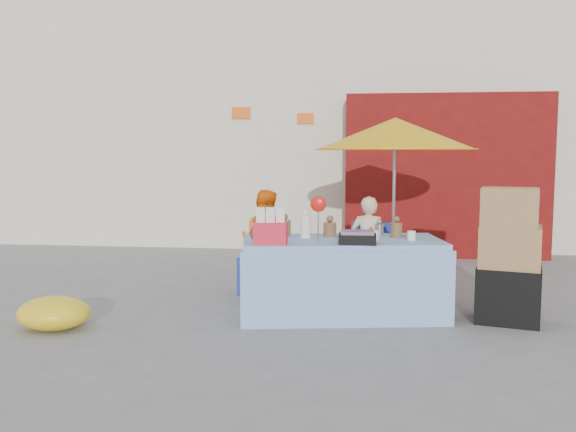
# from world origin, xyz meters

# --- Properties ---
(ground) EXTENTS (80.00, 80.00, 0.00)m
(ground) POSITION_xyz_m (0.00, 0.00, 0.00)
(ground) COLOR slate
(ground) RESTS_ON ground
(backdrop) EXTENTS (14.00, 8.00, 7.80)m
(backdrop) POSITION_xyz_m (0.52, 7.52, 3.10)
(backdrop) COLOR silver
(backdrop) RESTS_ON ground
(market_table) EXTENTS (2.19, 1.29, 1.25)m
(market_table) POSITION_xyz_m (0.66, 0.35, 0.41)
(market_table) COLOR #96B1F0
(market_table) RESTS_ON ground
(chair_left) EXTENTS (0.55, 0.54, 0.85)m
(chair_left) POSITION_xyz_m (-0.30, 1.24, 0.26)
(chair_left) COLOR navy
(chair_left) RESTS_ON ground
(chair_right) EXTENTS (0.55, 0.54, 0.85)m
(chair_right) POSITION_xyz_m (0.95, 1.24, 0.26)
(chair_right) COLOR navy
(chair_right) RESTS_ON ground
(vendor_orange) EXTENTS (0.67, 0.56, 1.23)m
(vendor_orange) POSITION_xyz_m (-0.30, 1.38, 0.62)
(vendor_orange) COLOR orange
(vendor_orange) RESTS_ON ground
(vendor_beige) EXTENTS (0.47, 0.35, 1.17)m
(vendor_beige) POSITION_xyz_m (0.95, 1.38, 0.58)
(vendor_beige) COLOR beige
(vendor_beige) RESTS_ON ground
(umbrella) EXTENTS (1.90, 1.90, 2.09)m
(umbrella) POSITION_xyz_m (1.25, 1.53, 1.89)
(umbrella) COLOR gray
(umbrella) RESTS_ON ground
(box_stack) EXTENTS (0.71, 0.63, 1.34)m
(box_stack) POSITION_xyz_m (2.31, 0.29, 0.62)
(box_stack) COLOR black
(box_stack) RESTS_ON ground
(tarp_bundle) EXTENTS (0.85, 0.77, 0.31)m
(tarp_bundle) POSITION_xyz_m (-2.03, -0.50, 0.16)
(tarp_bundle) COLOR yellow
(tarp_bundle) RESTS_ON ground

